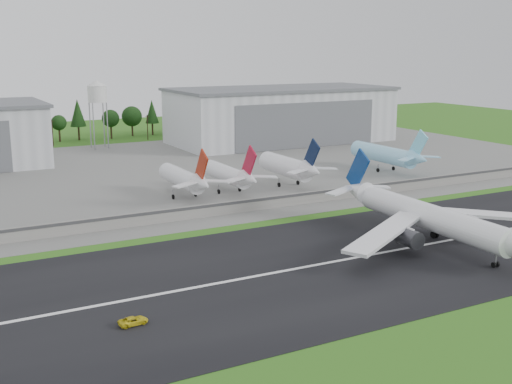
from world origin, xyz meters
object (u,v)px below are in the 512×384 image
ground_vehicle (133,321)px  parked_jet_red_b (231,175)px  parked_jet_red_a (186,179)px  parked_jet_navy (291,167)px  main_airliner (432,224)px  parked_jet_skyblue (389,155)px

ground_vehicle → parked_jet_red_b: 94.48m
parked_jet_red_a → parked_jet_navy: bearing=0.1°
parked_jet_red_b → parked_jet_navy: bearing=0.2°
main_airliner → parked_jet_red_a: 73.90m
parked_jet_skyblue → ground_vehicle: bearing=-145.4°
main_airliner → parked_jet_navy: bearing=-91.9°
ground_vehicle → parked_jet_skyblue: 144.49m
ground_vehicle → parked_jet_red_a: parked_jet_red_a is taller
parked_jet_navy → main_airliner: bearing=-93.6°
main_airliner → ground_vehicle: (-71.47, -9.87, -4.14)m
main_airliner → ground_vehicle: size_ratio=12.49×
main_airliner → parked_jet_navy: (4.19, 67.03, 1.50)m
main_airliner → parked_jet_red_a: (-31.25, 66.96, 1.07)m
parked_jet_red_a → parked_jet_red_b: size_ratio=1.00×
parked_jet_navy → parked_jet_skyblue: bearing=6.6°
parked_jet_navy → parked_jet_skyblue: (43.26, 4.99, -0.17)m
ground_vehicle → parked_jet_skyblue: bearing=-60.6°
parked_jet_red_b → parked_jet_skyblue: 64.34m
parked_jet_red_b → parked_jet_navy: 20.89m
ground_vehicle → parked_jet_navy: bearing=-49.7°
main_airliner → parked_jet_navy: 67.18m
parked_jet_red_a → parked_jet_skyblue: parked_jet_skyblue is taller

